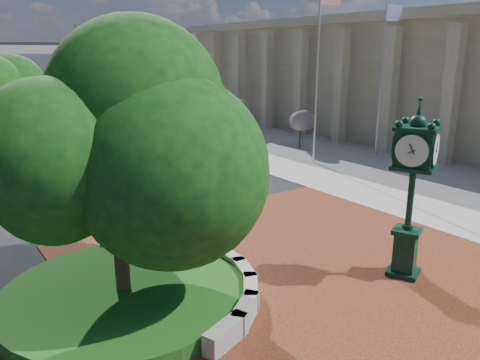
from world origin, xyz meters
name	(u,v)px	position (x,y,z in m)	size (l,w,h in m)	color
ground	(277,255)	(0.00, 0.00, 0.00)	(200.00, 200.00, 0.00)	black
plaza	(298,266)	(0.00, -1.00, 0.02)	(12.00, 12.00, 0.04)	#5F2216
sidewalk	(365,146)	(16.00, 10.00, 0.02)	(20.00, 50.00, 0.04)	#9E9B93
planter_wall	(202,269)	(-2.71, 0.00, 0.27)	(2.96, 6.77, 0.54)	#9E9B93
grass_bed	(124,295)	(-5.00, 0.00, 0.20)	(6.10, 6.10, 0.40)	#1B4F16
civic_building	(414,76)	(23.60, 12.00, 4.33)	(17.35, 44.00, 8.60)	tan
tree_planter	(114,159)	(-5.00, 0.00, 3.72)	(5.20, 5.20, 6.33)	#38281C
tree_street	(13,107)	(-4.00, 18.00, 3.24)	(4.40, 4.40, 5.45)	#38281C
post_clock	(412,183)	(2.07, -3.14, 2.72)	(1.29, 1.29, 4.94)	black
parked_car	(17,108)	(-0.01, 39.83, 0.85)	(2.00, 4.98, 1.70)	#58130C
flagpole_a	(317,72)	(9.87, 8.58, 5.06)	(1.54, 0.21, 9.87)	silver
flagpole_b	(381,79)	(13.91, 7.45, 4.63)	(1.42, 0.16, 9.03)	silver
street_lamp_near	(82,70)	(2.62, 26.59, 4.78)	(1.81, 0.56, 8.16)	slate
shrub_near	(300,124)	(12.04, 12.14, 1.59)	(1.20, 1.20, 2.20)	#38281C
shrub_mid	(244,114)	(12.19, 18.68, 1.59)	(1.20, 1.20, 2.20)	#38281C
shrub_far	(219,107)	(13.13, 23.59, 1.59)	(1.20, 1.20, 2.20)	#38281C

